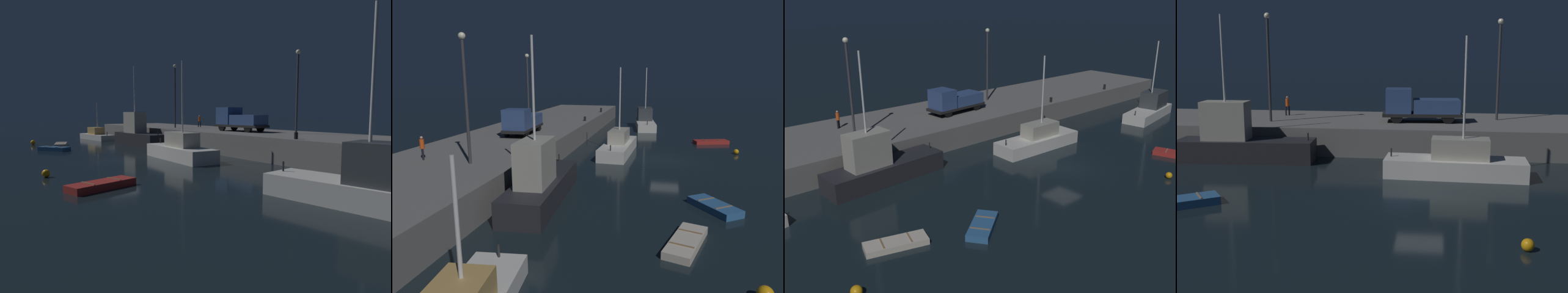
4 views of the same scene
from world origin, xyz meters
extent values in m
plane|color=black|center=(0.00, 0.00, 0.00)|extent=(320.00, 320.00, 0.00)
cube|color=slate|center=(0.00, 14.10, 1.02)|extent=(60.77, 9.95, 2.03)
cube|color=silver|center=(1.89, 4.54, 0.56)|extent=(8.38, 2.79, 1.11)
cube|color=#ADA899|center=(2.18, 4.53, 1.73)|extent=(3.41, 1.72, 1.23)
cylinder|color=silver|center=(2.34, 4.53, 5.29)|extent=(0.14, 0.14, 5.89)
cylinder|color=#262626|center=(-1.92, 4.69, 1.36)|extent=(0.10, 0.10, 0.50)
cube|color=#232328|center=(-12.01, 7.23, 0.74)|extent=(9.36, 3.07, 1.47)
cube|color=#ADA899|center=(-13.31, 7.15, 2.76)|extent=(3.13, 1.83, 2.58)
cylinder|color=silver|center=(-13.31, 7.15, 6.88)|extent=(0.14, 0.14, 5.66)
cylinder|color=#262626|center=(-7.77, 7.49, 1.72)|extent=(0.10, 0.10, 0.50)
cube|color=silver|center=(18.85, 3.16, 0.52)|extent=(8.45, 3.55, 1.05)
cube|color=#33383D|center=(20.16, 3.34, 1.93)|extent=(3.54, 2.41, 1.76)
cylinder|color=silver|center=(19.24, 3.21, 5.61)|extent=(0.14, 0.14, 5.61)
cylinder|color=#262626|center=(15.12, 2.63, 1.30)|extent=(0.10, 0.10, 0.50)
cube|color=olive|center=(9.05, -4.01, 0.40)|extent=(1.11, 0.42, 0.04)
cube|color=beige|center=(-16.16, -1.16, 0.18)|extent=(3.73, 2.17, 0.36)
cube|color=olive|center=(-15.42, -1.38, 0.38)|extent=(0.39, 1.08, 0.04)
cube|color=olive|center=(-16.91, -0.94, 0.38)|extent=(0.39, 1.08, 0.04)
cube|color=#2D6099|center=(-11.30, -2.91, 0.20)|extent=(3.38, 2.97, 0.41)
cube|color=olive|center=(-11.88, -3.34, 0.43)|extent=(0.77, 1.00, 0.04)
cube|color=olive|center=(-10.73, -2.49, 0.43)|extent=(0.77, 1.00, 0.04)
sphere|color=orange|center=(4.29, -6.61, 0.25)|extent=(0.49, 0.49, 0.49)
sphere|color=orange|center=(-19.76, -3.66, 0.29)|extent=(0.58, 0.58, 0.58)
cylinder|color=#38383D|center=(-11.86, 12.15, 5.88)|extent=(0.20, 0.20, 7.68)
sphere|color=#F9EFCC|center=(-11.86, 12.15, 9.90)|extent=(0.44, 0.44, 0.44)
cylinder|color=#38383D|center=(5.37, 15.11, 5.69)|extent=(0.20, 0.20, 7.31)
sphere|color=#F9EFCC|center=(5.37, 15.11, 9.52)|extent=(0.44, 0.44, 0.44)
cylinder|color=black|center=(-2.22, 12.30, 2.48)|extent=(0.92, 0.34, 0.90)
cylinder|color=black|center=(-2.34, 14.09, 2.48)|extent=(0.92, 0.34, 0.90)
cylinder|color=black|center=(1.57, 12.56, 2.48)|extent=(0.92, 0.34, 0.90)
cylinder|color=black|center=(1.45, 14.35, 2.48)|extent=(0.92, 0.34, 0.90)
cube|color=black|center=(-0.38, 13.32, 2.61)|extent=(6.06, 2.53, 0.25)
cube|color=#334C84|center=(-2.16, 13.20, 3.64)|extent=(2.04, 2.26, 1.82)
cube|color=#334C84|center=(0.68, 13.40, 3.25)|extent=(3.58, 2.37, 1.03)
cylinder|color=black|center=(-11.72, 15.69, 2.41)|extent=(0.13, 0.13, 0.76)
cylinder|color=black|center=(-11.50, 15.89, 2.41)|extent=(0.13, 0.13, 0.76)
cylinder|color=#E54C14|center=(-11.61, 15.79, 3.11)|extent=(0.41, 0.41, 0.63)
sphere|color=tan|center=(-11.61, 15.79, 3.53)|extent=(0.18, 0.18, 0.18)
cylinder|color=black|center=(19.90, 9.71, 2.34)|extent=(0.28, 0.28, 0.61)
cylinder|color=black|center=(9.88, 9.77, 2.29)|extent=(0.28, 0.28, 0.51)
camera|label=1|loc=(27.07, -10.68, 4.01)|focal=31.89mm
camera|label=2|loc=(-31.86, -0.17, 7.76)|focal=32.91mm
camera|label=3|loc=(-26.57, -20.09, 13.37)|focal=40.27mm
camera|label=4|loc=(0.80, -25.46, 7.54)|focal=47.14mm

